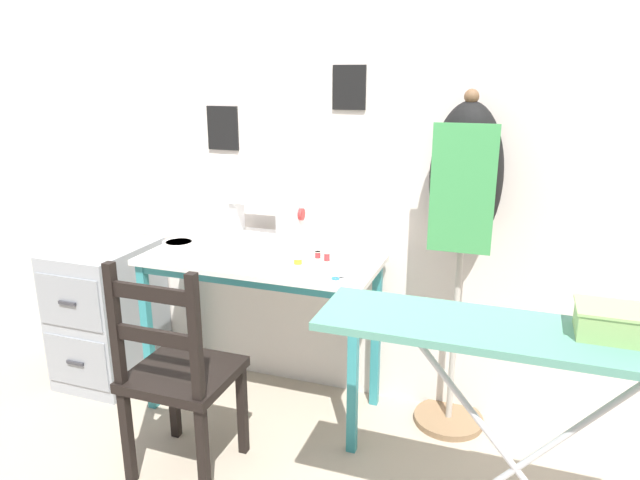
# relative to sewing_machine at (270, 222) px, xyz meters

# --- Properties ---
(ground_plane) EXTENTS (14.00, 14.00, 0.00)m
(ground_plane) POSITION_rel_sewing_machine_xyz_m (-0.00, -0.35, -0.91)
(ground_plane) COLOR tan
(wall_back) EXTENTS (10.00, 0.06, 2.55)m
(wall_back) POSITION_rel_sewing_machine_xyz_m (-0.00, 0.18, 0.37)
(wall_back) COLOR silver
(wall_back) RESTS_ON ground_plane
(sewing_table) EXTENTS (1.09, 0.47, 0.77)m
(sewing_table) POSITION_rel_sewing_machine_xyz_m (-0.00, -0.13, -0.25)
(sewing_table) COLOR silver
(sewing_table) RESTS_ON ground_plane
(sewing_machine) EXTENTS (0.36, 0.17, 0.32)m
(sewing_machine) POSITION_rel_sewing_machine_xyz_m (0.00, 0.00, 0.00)
(sewing_machine) COLOR white
(sewing_machine) RESTS_ON sewing_table
(fabric_bowl) EXTENTS (0.15, 0.15, 0.05)m
(fabric_bowl) POSITION_rel_sewing_machine_xyz_m (-0.41, -0.16, -0.12)
(fabric_bowl) COLOR silver
(fabric_bowl) RESTS_ON sewing_table
(scissors) EXTENTS (0.13, 0.10, 0.01)m
(scissors) POSITION_rel_sewing_machine_xyz_m (0.44, -0.25, -0.14)
(scissors) COLOR silver
(scissors) RESTS_ON sewing_table
(thread_spool_near_machine) EXTENTS (0.04, 0.04, 0.03)m
(thread_spool_near_machine) POSITION_rel_sewing_machine_xyz_m (0.20, -0.15, -0.13)
(thread_spool_near_machine) COLOR yellow
(thread_spool_near_machine) RESTS_ON sewing_table
(thread_spool_mid_table) EXTENTS (0.03, 0.03, 0.03)m
(thread_spool_mid_table) POSITION_rel_sewing_machine_xyz_m (0.25, -0.04, -0.13)
(thread_spool_mid_table) COLOR red
(thread_spool_mid_table) RESTS_ON sewing_table
(thread_spool_far_edge) EXTENTS (0.03, 0.03, 0.04)m
(thread_spool_far_edge) POSITION_rel_sewing_machine_xyz_m (0.30, -0.06, -0.12)
(thread_spool_far_edge) COLOR red
(thread_spool_far_edge) RESTS_ON sewing_table
(wooden_chair) EXTENTS (0.40, 0.38, 0.93)m
(wooden_chair) POSITION_rel_sewing_machine_xyz_m (-0.10, -0.67, -0.47)
(wooden_chair) COLOR black
(wooden_chair) RESTS_ON ground_plane
(filing_cabinet) EXTENTS (0.40, 0.54, 0.72)m
(filing_cabinet) POSITION_rel_sewing_machine_xyz_m (-0.90, -0.11, -0.55)
(filing_cabinet) COLOR #93999E
(filing_cabinet) RESTS_ON ground_plane
(dress_form) EXTENTS (0.32, 0.32, 1.52)m
(dress_form) POSITION_rel_sewing_machine_xyz_m (0.87, 0.04, 0.17)
(dress_form) COLOR #846647
(dress_form) RESTS_ON ground_plane
(ironing_board) EXTENTS (1.22, 0.31, 0.89)m
(ironing_board) POSITION_rel_sewing_machine_xyz_m (1.16, -0.79, -0.08)
(ironing_board) COLOR #518E7A
(ironing_board) RESTS_ON ground_plane
(storage_box) EXTENTS (0.22, 0.15, 0.08)m
(storage_box) POSITION_rel_sewing_machine_xyz_m (1.38, -0.75, 0.02)
(storage_box) COLOR #8EB266
(storage_box) RESTS_ON ironing_board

